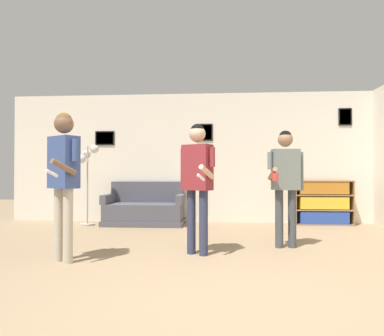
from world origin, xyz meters
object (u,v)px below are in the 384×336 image
at_px(person_player_foreground_left, 63,169).
at_px(person_player_foreground_center, 197,174).
at_px(couch, 145,210).
at_px(floor_lamp, 88,165).
at_px(person_watcher_holding_cup, 286,176).
at_px(bookshelf, 323,203).

relative_size(person_player_foreground_left, person_player_foreground_center, 1.05).
xyz_separation_m(person_player_foreground_left, person_player_foreground_center, (1.52, 0.47, -0.06)).
bearing_deg(person_player_foreground_center, couch, 115.81).
distance_m(floor_lamp, person_watcher_holding_cup, 3.92).
xyz_separation_m(couch, person_player_foreground_left, (-0.33, -2.93, 0.78)).
bearing_deg(person_watcher_holding_cup, bookshelf, 61.98).
xyz_separation_m(couch, floor_lamp, (-1.10, -0.20, 0.89)).
distance_m(bookshelf, floor_lamp, 4.72).
bearing_deg(person_watcher_holding_cup, person_player_foreground_left, -160.63).
distance_m(couch, person_watcher_holding_cup, 3.18).
height_order(bookshelf, floor_lamp, floor_lamp).
height_order(couch, person_watcher_holding_cup, person_watcher_holding_cup).
relative_size(person_player_foreground_center, person_watcher_holding_cup, 1.02).
distance_m(couch, bookshelf, 3.55).
relative_size(bookshelf, person_watcher_holding_cup, 0.70).
bearing_deg(couch, floor_lamp, -169.85).
bearing_deg(floor_lamp, person_player_foreground_center, -44.65).
relative_size(floor_lamp, person_watcher_holding_cup, 0.98).
distance_m(person_player_foreground_center, person_watcher_holding_cup, 1.29).
bearing_deg(person_player_foreground_center, bookshelf, 48.56).
bearing_deg(floor_lamp, bookshelf, 4.90).
bearing_deg(floor_lamp, couch, 10.15).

